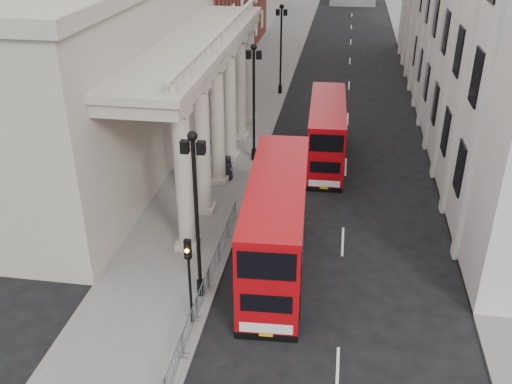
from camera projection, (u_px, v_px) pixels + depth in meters
ground at (192, 357)px, 23.67m from camera, size 260.00×260.00×0.00m
sidewalk_west at (245, 113)px, 50.39m from camera, size 6.00×140.00×0.12m
sidewalk_east at (437, 123)px, 48.12m from camera, size 3.00×140.00×0.12m
kerb at (278, 114)px, 49.98m from camera, size 0.20×140.00×0.14m
portico_building at (103, 82)px, 38.16m from camera, size 9.00×28.00×12.00m
lamp_post_south at (196, 206)px, 25.01m from camera, size 1.05×0.44×8.32m
lamp_post_mid at (254, 96)px, 39.05m from camera, size 1.05×0.44×8.32m
lamp_post_north at (281, 43)px, 53.10m from camera, size 1.05×0.44×8.32m
traffic_light at (189, 267)px, 24.05m from camera, size 0.28×0.33×4.30m
crowd_barriers at (196, 309)px, 25.36m from camera, size 0.50×18.75×1.10m
bus_near at (276, 222)px, 28.36m from camera, size 3.35×11.60×4.95m
bus_far at (327, 131)px, 40.30m from camera, size 2.77×10.16×4.35m
pedestrian_a at (181, 170)px, 37.35m from camera, size 0.77×0.57×1.92m
pedestrian_b at (213, 143)px, 42.06m from camera, size 0.88×0.76×1.54m
pedestrian_c at (228, 168)px, 37.94m from camera, size 1.00×0.85×1.74m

